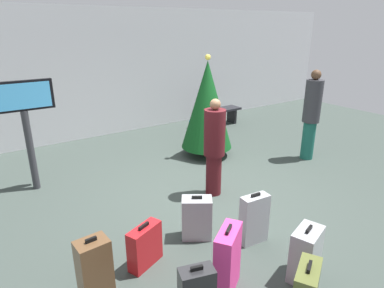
{
  "coord_description": "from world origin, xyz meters",
  "views": [
    {
      "loc": [
        -3.08,
        -4.04,
        2.76
      ],
      "look_at": [
        -0.15,
        0.25,
        0.9
      ],
      "focal_mm": 31.2,
      "sensor_mm": 36.0,
      "label": 1
    }
  ],
  "objects_px": {
    "traveller_0": "(311,113)",
    "suitcase_3": "(145,246)",
    "holiday_tree": "(207,105)",
    "traveller_1": "(214,146)",
    "suitcase_6": "(95,271)",
    "waiting_bench": "(217,113)",
    "suitcase_8": "(197,218)",
    "suitcase_4": "(254,219)",
    "flight_info_kiosk": "(24,114)",
    "suitcase_0": "(306,254)",
    "suitcase_1": "(227,261)"
  },
  "relations": [
    {
      "from": "holiday_tree",
      "to": "suitcase_3",
      "type": "height_order",
      "value": "holiday_tree"
    },
    {
      "from": "waiting_bench",
      "to": "suitcase_0",
      "type": "relative_size",
      "value": 2.19
    },
    {
      "from": "suitcase_0",
      "to": "suitcase_4",
      "type": "height_order",
      "value": "suitcase_4"
    },
    {
      "from": "holiday_tree",
      "to": "traveller_0",
      "type": "bearing_deg",
      "value": -39.05
    },
    {
      "from": "suitcase_3",
      "to": "traveller_1",
      "type": "bearing_deg",
      "value": 28.66
    },
    {
      "from": "traveller_1",
      "to": "suitcase_8",
      "type": "height_order",
      "value": "traveller_1"
    },
    {
      "from": "traveller_1",
      "to": "suitcase_1",
      "type": "bearing_deg",
      "value": -123.99
    },
    {
      "from": "traveller_0",
      "to": "traveller_1",
      "type": "xyz_separation_m",
      "value": [
        -2.68,
        -0.14,
        -0.14
      ]
    },
    {
      "from": "holiday_tree",
      "to": "traveller_1",
      "type": "xyz_separation_m",
      "value": [
        -0.98,
        -1.52,
        -0.27
      ]
    },
    {
      "from": "suitcase_0",
      "to": "suitcase_6",
      "type": "height_order",
      "value": "suitcase_6"
    },
    {
      "from": "holiday_tree",
      "to": "traveller_0",
      "type": "relative_size",
      "value": 1.15
    },
    {
      "from": "traveller_1",
      "to": "suitcase_3",
      "type": "bearing_deg",
      "value": -151.34
    },
    {
      "from": "waiting_bench",
      "to": "suitcase_6",
      "type": "relative_size",
      "value": 1.88
    },
    {
      "from": "suitcase_0",
      "to": "suitcase_3",
      "type": "height_order",
      "value": "suitcase_0"
    },
    {
      "from": "suitcase_3",
      "to": "suitcase_4",
      "type": "bearing_deg",
      "value": -15.86
    },
    {
      "from": "flight_info_kiosk",
      "to": "suitcase_6",
      "type": "distance_m",
      "value": 3.29
    },
    {
      "from": "suitcase_8",
      "to": "suitcase_6",
      "type": "bearing_deg",
      "value": -167.8
    },
    {
      "from": "holiday_tree",
      "to": "waiting_bench",
      "type": "relative_size",
      "value": 1.51
    },
    {
      "from": "suitcase_6",
      "to": "waiting_bench",
      "type": "bearing_deg",
      "value": 40.84
    },
    {
      "from": "holiday_tree",
      "to": "suitcase_1",
      "type": "distance_m",
      "value": 4.12
    },
    {
      "from": "waiting_bench",
      "to": "suitcase_4",
      "type": "bearing_deg",
      "value": -123.39
    },
    {
      "from": "flight_info_kiosk",
      "to": "traveller_0",
      "type": "bearing_deg",
      "value": -19.13
    },
    {
      "from": "traveller_1",
      "to": "suitcase_0",
      "type": "height_order",
      "value": "traveller_1"
    },
    {
      "from": "flight_info_kiosk",
      "to": "suitcase_4",
      "type": "height_order",
      "value": "flight_info_kiosk"
    },
    {
      "from": "waiting_bench",
      "to": "suitcase_0",
      "type": "distance_m",
      "value": 6.22
    },
    {
      "from": "waiting_bench",
      "to": "suitcase_1",
      "type": "bearing_deg",
      "value": -127.45
    },
    {
      "from": "flight_info_kiosk",
      "to": "holiday_tree",
      "type": "bearing_deg",
      "value": -6.8
    },
    {
      "from": "holiday_tree",
      "to": "suitcase_1",
      "type": "relative_size",
      "value": 2.79
    },
    {
      "from": "flight_info_kiosk",
      "to": "suitcase_6",
      "type": "relative_size",
      "value": 2.49
    },
    {
      "from": "holiday_tree",
      "to": "traveller_1",
      "type": "relative_size",
      "value": 1.32
    },
    {
      "from": "traveller_0",
      "to": "suitcase_3",
      "type": "distance_m",
      "value": 4.69
    },
    {
      "from": "suitcase_3",
      "to": "suitcase_4",
      "type": "distance_m",
      "value": 1.46
    },
    {
      "from": "flight_info_kiosk",
      "to": "waiting_bench",
      "type": "bearing_deg",
      "value": 14.08
    },
    {
      "from": "waiting_bench",
      "to": "suitcase_4",
      "type": "relative_size",
      "value": 2.02
    },
    {
      "from": "suitcase_0",
      "to": "waiting_bench",
      "type": "bearing_deg",
      "value": 60.83
    },
    {
      "from": "suitcase_1",
      "to": "suitcase_3",
      "type": "xyz_separation_m",
      "value": [
        -0.55,
        0.87,
        -0.11
      ]
    },
    {
      "from": "suitcase_3",
      "to": "traveller_0",
      "type": "bearing_deg",
      "value": 14.03
    },
    {
      "from": "traveller_0",
      "to": "traveller_1",
      "type": "bearing_deg",
      "value": -177.1
    },
    {
      "from": "flight_info_kiosk",
      "to": "traveller_0",
      "type": "xyz_separation_m",
      "value": [
        5.18,
        -1.8,
        -0.35
      ]
    },
    {
      "from": "suitcase_1",
      "to": "suitcase_6",
      "type": "bearing_deg",
      "value": 152.01
    },
    {
      "from": "flight_info_kiosk",
      "to": "suitcase_0",
      "type": "xyz_separation_m",
      "value": [
        2.1,
        -4.14,
        -1.05
      ]
    },
    {
      "from": "suitcase_6",
      "to": "suitcase_4",
      "type": "bearing_deg",
      "value": -5.01
    },
    {
      "from": "suitcase_1",
      "to": "suitcase_3",
      "type": "height_order",
      "value": "suitcase_1"
    },
    {
      "from": "waiting_bench",
      "to": "suitcase_3",
      "type": "relative_size",
      "value": 2.59
    },
    {
      "from": "traveller_1",
      "to": "suitcase_3",
      "type": "relative_size",
      "value": 2.97
    },
    {
      "from": "suitcase_4",
      "to": "suitcase_3",
      "type": "bearing_deg",
      "value": 164.14
    },
    {
      "from": "traveller_1",
      "to": "suitcase_4",
      "type": "height_order",
      "value": "traveller_1"
    },
    {
      "from": "holiday_tree",
      "to": "suitcase_8",
      "type": "relative_size",
      "value": 3.5
    },
    {
      "from": "suitcase_1",
      "to": "suitcase_6",
      "type": "height_order",
      "value": "suitcase_1"
    },
    {
      "from": "flight_info_kiosk",
      "to": "suitcase_3",
      "type": "height_order",
      "value": "flight_info_kiosk"
    }
  ]
}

